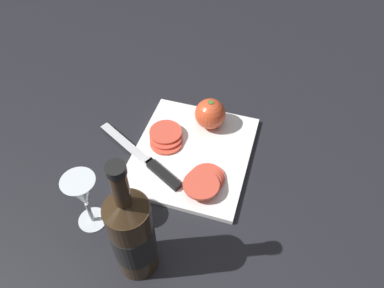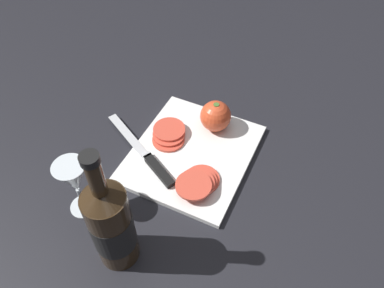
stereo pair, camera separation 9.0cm
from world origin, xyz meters
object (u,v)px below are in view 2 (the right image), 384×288
at_px(tomato_slice_stack_far, 169,134).
at_px(tomato_slice_stack_near, 198,182).
at_px(wine_glass, 74,180).
at_px(knife, 152,163).
at_px(wine_bottle, 112,225).
at_px(whole_tomato, 216,116).

bearing_deg(tomato_slice_stack_far, tomato_slice_stack_near, -128.73).
xyz_separation_m(tomato_slice_stack_near, tomato_slice_stack_far, (0.11, 0.13, -0.00)).
height_order(wine_glass, knife, wine_glass).
xyz_separation_m(wine_bottle, wine_glass, (0.06, 0.13, -0.01)).
relative_size(wine_bottle, whole_tomato, 3.88).
bearing_deg(knife, whole_tomato, -87.84).
bearing_deg(whole_tomato, wine_bottle, 174.37).
xyz_separation_m(wine_glass, tomato_slice_stack_far, (0.26, -0.08, -0.08)).
relative_size(tomato_slice_stack_near, tomato_slice_stack_far, 1.13).
xyz_separation_m(wine_glass, whole_tomato, (0.35, -0.17, -0.05)).
height_order(wine_bottle, whole_tomato, wine_bottle).
bearing_deg(wine_glass, tomato_slice_stack_near, -53.85).
relative_size(wine_glass, tomato_slice_stack_far, 1.41).
xyz_separation_m(wine_glass, knife, (0.16, -0.08, -0.08)).
bearing_deg(wine_glass, whole_tomato, -26.71).
xyz_separation_m(wine_bottle, knife, (0.22, 0.05, -0.10)).
bearing_deg(wine_bottle, whole_tomato, -5.63).
xyz_separation_m(whole_tomato, tomato_slice_stack_near, (-0.19, -0.04, -0.03)).
relative_size(whole_tomato, tomato_slice_stack_far, 0.77).
height_order(wine_glass, whole_tomato, wine_glass).
bearing_deg(wine_bottle, wine_glass, 66.30).
relative_size(whole_tomato, tomato_slice_stack_near, 0.69).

